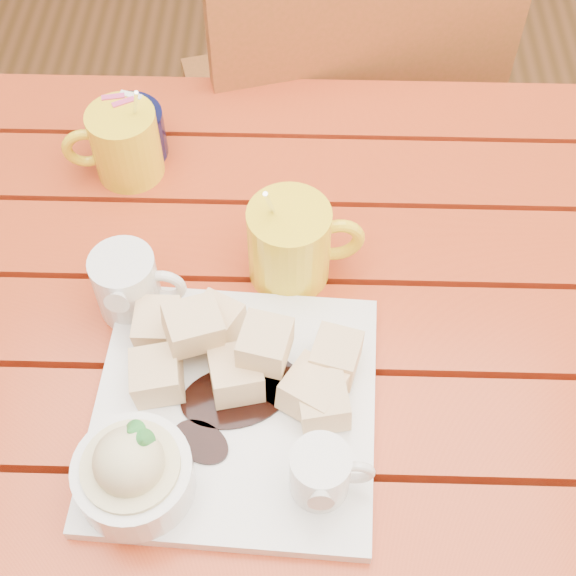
{
  "coord_description": "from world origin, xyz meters",
  "views": [
    {
      "loc": [
        0.04,
        -0.47,
        1.47
      ],
      "look_at": [
        0.03,
        -0.0,
        0.82
      ],
      "focal_mm": 50.0,
      "sensor_mm": 36.0,
      "label": 1
    }
  ],
  "objects_px": {
    "dessert_plate": "(214,417)",
    "coffee_mug_right": "(292,243)",
    "coffee_mug_left": "(123,143)",
    "chair_far": "(337,126)",
    "table": "(265,373)"
  },
  "relations": [
    {
      "from": "dessert_plate",
      "to": "coffee_mug_right",
      "type": "distance_m",
      "value": 0.21
    },
    {
      "from": "dessert_plate",
      "to": "coffee_mug_left",
      "type": "distance_m",
      "value": 0.37
    },
    {
      "from": "coffee_mug_right",
      "to": "chair_far",
      "type": "distance_m",
      "value": 0.56
    },
    {
      "from": "coffee_mug_left",
      "to": "chair_far",
      "type": "relative_size",
      "value": 0.15
    },
    {
      "from": "dessert_plate",
      "to": "table",
      "type": "bearing_deg",
      "value": 72.96
    },
    {
      "from": "coffee_mug_left",
      "to": "table",
      "type": "bearing_deg",
      "value": -62.27
    },
    {
      "from": "coffee_mug_right",
      "to": "coffee_mug_left",
      "type": "bearing_deg",
      "value": 136.19
    },
    {
      "from": "coffee_mug_left",
      "to": "chair_far",
      "type": "distance_m",
      "value": 0.51
    },
    {
      "from": "dessert_plate",
      "to": "coffee_mug_right",
      "type": "height_order",
      "value": "coffee_mug_right"
    },
    {
      "from": "dessert_plate",
      "to": "chair_far",
      "type": "relative_size",
      "value": 0.31
    },
    {
      "from": "dessert_plate",
      "to": "chair_far",
      "type": "xyz_separation_m",
      "value": [
        0.13,
        0.68,
        -0.26
      ]
    },
    {
      "from": "dessert_plate",
      "to": "chair_far",
      "type": "height_order",
      "value": "chair_far"
    },
    {
      "from": "table",
      "to": "coffee_mug_left",
      "type": "height_order",
      "value": "coffee_mug_left"
    },
    {
      "from": "table",
      "to": "coffee_mug_left",
      "type": "xyz_separation_m",
      "value": [
        -0.17,
        0.22,
        0.15
      ]
    },
    {
      "from": "chair_far",
      "to": "table",
      "type": "bearing_deg",
      "value": 64.1
    }
  ]
}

